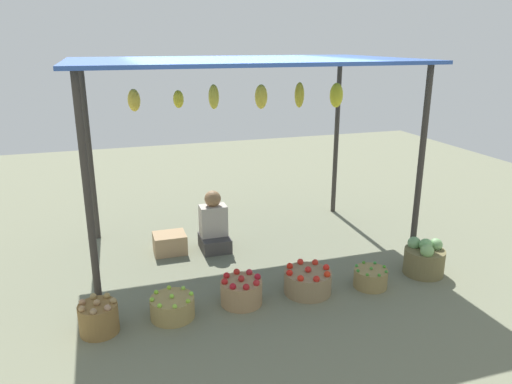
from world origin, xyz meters
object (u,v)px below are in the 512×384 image
basket_potatoes (99,318)px  basket_red_tomatoes (308,281)px  basket_limes (172,307)px  basket_green_chilies (370,278)px  vendor_person (214,227)px  basket_cabbages (424,259)px  wooden_crate_near_vendor (170,243)px  basket_red_apples (241,291)px

basket_potatoes → basket_red_tomatoes: bearing=2.6°
basket_limes → basket_red_tomatoes: 1.46m
basket_potatoes → basket_green_chilies: basket_potatoes is taller
basket_red_tomatoes → vendor_person: bearing=115.7°
basket_limes → vendor_person: bearing=62.8°
vendor_person → basket_limes: (-0.76, -1.48, -0.19)m
basket_potatoes → basket_green_chilies: (2.85, 0.00, -0.04)m
basket_red_tomatoes → basket_cabbages: basket_cabbages is taller
basket_red_tomatoes → wooden_crate_near_vendor: basket_red_tomatoes is taller
basket_limes → basket_red_tomatoes: (1.46, 0.05, 0.02)m
basket_potatoes → basket_limes: (0.69, 0.05, -0.04)m
basket_red_apples → basket_red_tomatoes: 0.74m
wooden_crate_near_vendor → basket_green_chilies: bearing=-38.8°
basket_limes → basket_cabbages: bearing=0.9°
basket_red_tomatoes → wooden_crate_near_vendor: (-1.26, 1.49, -0.00)m
basket_cabbages → basket_red_tomatoes: bearing=179.9°
vendor_person → wooden_crate_near_vendor: bearing=174.5°
vendor_person → basket_limes: 1.68m
basket_red_tomatoes → basket_green_chilies: basket_red_tomatoes is taller
basket_red_tomatoes → basket_cabbages: 1.46m
basket_potatoes → basket_red_apples: size_ratio=0.84×
basket_potatoes → basket_red_apples: basket_potatoes is taller
basket_potatoes → basket_red_apples: bearing=4.0°
vendor_person → wooden_crate_near_vendor: (-0.57, 0.05, -0.17)m
basket_red_apples → vendor_person: bearing=88.1°
vendor_person → basket_limes: size_ratio=1.80×
vendor_person → basket_red_tomatoes: size_ratio=1.53×
vendor_person → basket_cabbages: (2.15, -1.44, -0.11)m
basket_red_apples → basket_limes: bearing=-176.1°
basket_green_chilies → basket_cabbages: basket_cabbages is taller
basket_red_apples → basket_green_chilies: bearing=-3.7°
basket_potatoes → basket_limes: bearing=4.1°
basket_red_apples → basket_green_chilies: (1.45, -0.09, -0.03)m
basket_red_tomatoes → basket_cabbages: size_ratio=1.11×
basket_red_tomatoes → wooden_crate_near_vendor: bearing=130.2°
wooden_crate_near_vendor → basket_cabbages: bearing=-28.8°
basket_limes → basket_green_chilies: size_ratio=1.17×
basket_green_chilies → basket_red_apples: bearing=176.3°
vendor_person → basket_green_chilies: (1.40, -1.53, -0.20)m
vendor_person → basket_red_apples: 1.45m
basket_cabbages → basket_red_apples: bearing=179.9°
basket_limes → basket_green_chilies: bearing=-1.2°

